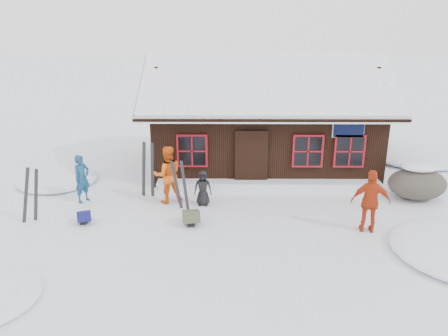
% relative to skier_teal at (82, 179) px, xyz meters
% --- Properties ---
extents(ground, '(120.00, 120.00, 0.00)m').
position_rel_skier_teal_xyz_m(ground, '(4.51, -1.24, -0.78)').
color(ground, white).
rests_on(ground, ground).
extents(mountain_hut, '(8.90, 6.09, 4.42)m').
position_rel_skier_teal_xyz_m(mountain_hut, '(6.01, 3.74, 0.80)').
color(mountain_hut, black).
rests_on(mountain_hut, ground).
extents(snow_drift, '(7.60, 0.60, 0.35)m').
position_rel_skier_teal_xyz_m(snow_drift, '(6.01, 1.01, -0.60)').
color(snow_drift, white).
rests_on(snow_drift, ground).
extents(snow_mounds, '(20.60, 13.20, 0.48)m').
position_rel_skier_teal_xyz_m(snow_mounds, '(6.16, 0.62, -0.78)').
color(snow_mounds, white).
rests_on(snow_mounds, ground).
extents(skier_teal, '(0.61, 0.68, 1.55)m').
position_rel_skier_teal_xyz_m(skier_teal, '(0.00, 0.00, 0.00)').
color(skier_teal, navy).
rests_on(skier_teal, ground).
extents(skier_orange_left, '(1.06, 0.92, 1.85)m').
position_rel_skier_teal_xyz_m(skier_orange_left, '(2.72, -0.02, 0.15)').
color(skier_orange_left, '#E55610').
rests_on(skier_orange_left, ground).
extents(skier_orange_right, '(1.09, 0.59, 1.78)m').
position_rel_skier_teal_xyz_m(skier_orange_right, '(8.47, -2.03, 0.11)').
color(skier_orange_right, '#B43212').
rests_on(skier_orange_right, ground).
extents(skier_crouched, '(0.56, 0.37, 1.13)m').
position_rel_skier_teal_xyz_m(skier_crouched, '(3.84, -0.24, -0.21)').
color(skier_crouched, black).
rests_on(skier_crouched, ground).
extents(boulder, '(1.85, 1.39, 1.09)m').
position_rel_skier_teal_xyz_m(boulder, '(10.74, 0.33, -0.23)').
color(boulder, '#504940').
rests_on(boulder, ground).
extents(ski_pair_left, '(0.66, 0.20, 1.68)m').
position_rel_skier_teal_xyz_m(ski_pair_left, '(-0.99, -1.46, 0.02)').
color(ski_pair_left, black).
rests_on(ski_pair_left, ground).
extents(ski_pair_mid, '(0.57, 0.23, 1.60)m').
position_rel_skier_teal_xyz_m(ski_pair_mid, '(3.18, -0.56, -0.02)').
color(ski_pair_mid, black).
rests_on(ski_pair_mid, ground).
extents(ski_pair_right, '(0.51, 0.20, 1.90)m').
position_rel_skier_teal_xyz_m(ski_pair_right, '(2.02, 0.47, 0.12)').
color(ski_pair_right, black).
rests_on(ski_pair_right, ground).
extents(ski_poles, '(0.22, 0.11, 1.25)m').
position_rel_skier_teal_xyz_m(ski_poles, '(9.01, -0.32, -0.19)').
color(ski_poles, black).
rests_on(ski_poles, ground).
extents(backpack_blue, '(0.52, 0.60, 0.27)m').
position_rel_skier_teal_xyz_m(backpack_blue, '(0.49, -1.56, -0.64)').
color(backpack_blue, '#131453').
rests_on(backpack_blue, ground).
extents(backpack_olive, '(0.56, 0.68, 0.33)m').
position_rel_skier_teal_xyz_m(backpack_olive, '(3.57, -1.63, -0.61)').
color(backpack_olive, '#454733').
rests_on(backpack_olive, ground).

